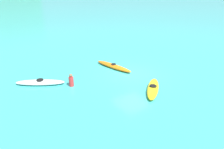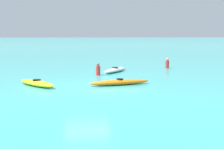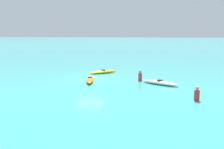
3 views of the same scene
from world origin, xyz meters
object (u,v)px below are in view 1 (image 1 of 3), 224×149
kayak_orange (114,66)px  kayak_white (40,82)px  person_by_kayaks (71,81)px  kayak_yellow (153,88)px

kayak_orange → kayak_white: size_ratio=1.13×
kayak_orange → kayak_white: bearing=176.5°
kayak_white → person_by_kayaks: bearing=-39.7°
kayak_white → person_by_kayaks: (1.67, -1.39, 0.22)m
kayak_yellow → kayak_white: (-5.72, 5.00, -0.00)m
kayak_yellow → kayak_orange: 4.64m
kayak_orange → kayak_yellow: bearing=-91.5°
person_by_kayaks → kayak_yellow: bearing=-41.7°
kayak_white → kayak_yellow: bearing=-41.1°
kayak_yellow → kayak_white: bearing=138.9°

